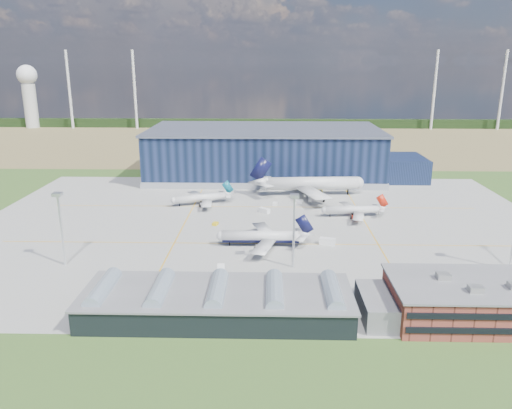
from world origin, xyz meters
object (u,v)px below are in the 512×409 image
object	(u,v)px
gse_van_c	(444,289)
light_mast_west	(60,217)
car_a	(369,289)
gse_cart_a	(275,204)
gse_van_b	(264,211)
light_mast_center	(294,219)
gse_cart_b	(299,201)
gse_tug_b	(215,224)
car_b	(416,268)
ops_building	(486,300)
airliner_navy	(261,231)
gse_tug_c	(320,190)
airliner_regional	(200,194)
airliner_widebody	(312,177)
hangar	(270,155)
airliner_red	(352,206)
gse_van_a	(327,241)
airstair	(221,273)

from	to	relation	value
gse_van_c	light_mast_west	bearing A→B (deg)	62.38
light_mast_west	car_a	bearing A→B (deg)	-9.81
gse_van_c	gse_cart_a	bearing A→B (deg)	8.83
gse_cart_a	gse_van_b	size ratio (longest dim) A/B	0.62
light_mast_center	gse_cart_b	xyz separation A→B (m)	(5.87, 71.62, -14.72)
gse_tug_b	car_b	distance (m)	76.27
ops_building	gse_tug_b	size ratio (longest dim) A/B	17.61
airliner_navy	gse_tug_c	world-z (taller)	airliner_navy
gse_tug_b	gse_cart_b	size ratio (longest dim) A/B	0.80
gse_van_c	car_a	size ratio (longest dim) A/B	1.29
light_mast_center	gse_van_c	bearing A→B (deg)	-21.73
airliner_regional	gse_tug_b	world-z (taller)	airliner_regional
airliner_widebody	gse_van_c	world-z (taller)	airliner_widebody
gse_tug_c	hangar	bearing A→B (deg)	120.78
airliner_red	light_mast_west	bearing A→B (deg)	24.05
gse_tug_c	gse_cart_b	bearing A→B (deg)	-124.26
hangar	gse_cart_a	distance (m)	58.10
light_mast_west	airliner_regional	xyz separation A→B (m)	(32.55, 67.87, -10.70)
gse_tug_b	airliner_navy	bearing A→B (deg)	-33.94
gse_van_a	car_a	bearing A→B (deg)	-151.83
ops_building	gse_van_c	xyz separation A→B (m)	(-4.87, 14.00, -3.67)
gse_cart_b	ops_building	bearing A→B (deg)	-139.45
hangar	gse_van_b	bearing A→B (deg)	-91.81
airliner_red	gse_van_a	size ratio (longest dim) A/B	5.22
hangar	gse_van_b	xyz separation A→B (m)	(-2.18, -68.75, -10.56)
gse_tug_b	car_a	size ratio (longest dim) A/B	0.72
airliner_widebody	gse_cart_b	distance (m)	17.01
light_mast_west	car_a	world-z (taller)	light_mast_west
light_mast_west	car_a	size ratio (longest dim) A/B	6.33
airliner_red	gse_van_c	xyz separation A→B (m)	(14.28, -68.00, -3.41)
airliner_regional	gse_cart_a	bearing A→B (deg)	157.99
gse_tug_b	gse_cart_a	distance (m)	36.36
airliner_navy	gse_tug_b	size ratio (longest dim) A/B	12.85
car_a	gse_van_c	bearing A→B (deg)	-71.69
airliner_navy	airliner_widebody	bearing A→B (deg)	-109.33
ops_building	airliner_regional	xyz separation A→B (m)	(-82.46, 97.88, -0.06)
ops_building	airliner_widebody	size ratio (longest dim) A/B	0.85
gse_van_a	car_b	distance (m)	31.75
gse_tug_b	airliner_regional	bearing A→B (deg)	125.72
airliner_regional	gse_tug_b	xyz separation A→B (m)	(9.55, -28.13, -4.17)
light_mast_west	gse_cart_b	size ratio (longest dim) A/B	7.04
gse_cart_a	light_mast_west	bearing A→B (deg)	-121.19
gse_cart_a	car_a	size ratio (longest dim) A/B	0.79
light_mast_west	car_a	distance (m)	92.59
airliner_navy	gse_cart_a	world-z (taller)	airliner_navy
gse_cart_b	car_a	bearing A→B (deg)	-151.27
airstair	car_b	distance (m)	58.53
gse_van_a	gse_cart_a	bearing A→B (deg)	36.19
gse_cart_b	car_b	distance (m)	78.62
light_mast_west	gse_tug_c	world-z (taller)	light_mast_west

